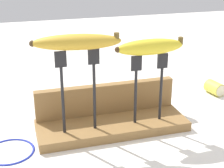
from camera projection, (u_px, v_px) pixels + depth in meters
The scene contains 9 objects.
ground_plane at pixel (112, 129), 0.87m from camera, with size 3.00×3.00×0.00m, color silver.
wooden_board at pixel (112, 125), 0.87m from camera, with size 0.37×0.13×0.02m, color olive.
board_backstop at pixel (106, 98), 0.90m from camera, with size 0.37×0.02×0.08m, color olive.
fork_stand_left at pixel (78, 84), 0.78m from camera, with size 0.10×0.01×0.20m.
fork_stand_right at pixel (149, 82), 0.83m from camera, with size 0.09×0.01×0.17m.
banana_raised_left at pixel (77, 42), 0.74m from camera, with size 0.20×0.07×0.04m.
banana_raised_right at pixel (150, 47), 0.80m from camera, with size 0.17×0.04×0.04m.
banana_chunk_near at pixel (215, 88), 1.08m from camera, with size 0.05×0.06×0.04m.
wire_coil at pixel (10, 151), 0.77m from camera, with size 0.11×0.11×0.01m, color #1E2DA5.
Camera 1 is at (-0.22, -0.74, 0.42)m, focal length 55.24 mm.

